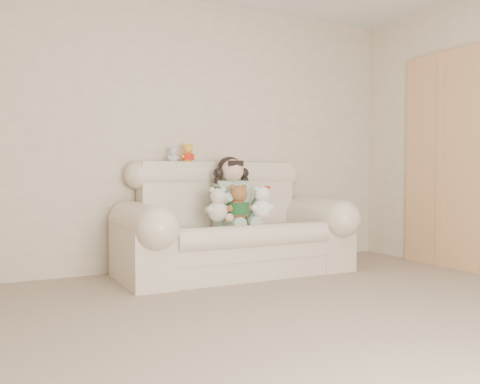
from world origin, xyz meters
name	(u,v)px	position (x,y,z in m)	size (l,w,h in m)	color
floor	(360,340)	(0.00, 0.00, 0.00)	(5.00, 5.00, 0.00)	gray
wall_back	(190,134)	(0.00, 2.50, 1.30)	(4.50, 4.50, 0.00)	beige
sofa	(235,217)	(0.24, 2.00, 0.52)	(2.10, 0.95, 1.03)	#C2B19D
door_panel	(443,160)	(2.22, 1.40, 1.05)	(0.06, 0.90, 2.10)	#AB7349
seated_child	(232,191)	(0.24, 2.08, 0.75)	(0.40, 0.49, 0.67)	#2F7648
brown_teddy	(238,199)	(0.19, 1.84, 0.69)	(0.24, 0.19, 0.38)	brown
white_cat	(261,199)	(0.43, 1.85, 0.68)	(0.23, 0.18, 0.37)	silver
cream_teddy	(218,201)	(0.00, 1.87, 0.68)	(0.22, 0.17, 0.35)	beige
yellow_mini_bear	(188,152)	(-0.09, 2.34, 1.12)	(0.14, 0.11, 0.22)	gold
grey_mini_plush	(173,154)	(-0.23, 2.35, 1.10)	(0.12, 0.09, 0.18)	#BBBBC2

